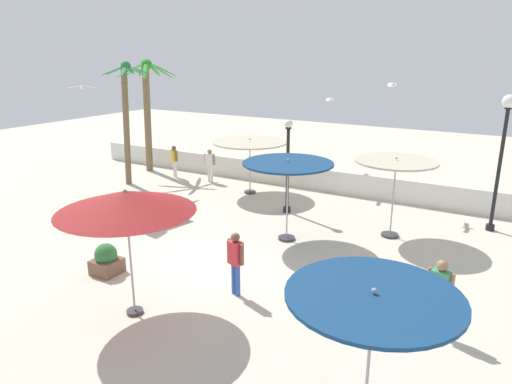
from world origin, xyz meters
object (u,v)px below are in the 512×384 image
(lamp_post_1, at_px, (503,142))
(lounge_chair_1, at_px, (82,213))
(patio_umbrella_0, at_px, (396,166))
(guest_1, at_px, (174,158))
(lounge_chair_0, at_px, (164,214))
(patio_umbrella_3, at_px, (250,144))
(seagull_0, at_px, (392,85))
(seagull_1, at_px, (82,87))
(planter, at_px, (106,260))
(patio_umbrella_1, at_px, (288,167))
(patio_umbrella_4, at_px, (126,202))
(guest_0, at_px, (236,258))
(lamp_post_0, at_px, (288,162))
(patio_umbrella_2, at_px, (373,301))
(palm_tree_0, at_px, (126,110))
(palm_tree_1, at_px, (147,102))
(guest_2, at_px, (439,290))
(seagull_2, at_px, (330,99))
(guest_3, at_px, (210,162))

(lamp_post_1, relative_size, lounge_chair_1, 2.32)
(patio_umbrella_0, bearing_deg, guest_1, 167.72)
(lounge_chair_0, bearing_deg, patio_umbrella_3, 82.60)
(seagull_0, bearing_deg, seagull_1, -151.44)
(seagull_1, bearing_deg, planter, -38.39)
(patio_umbrella_1, xyz_separation_m, seagull_1, (-8.56, -0.29, 2.12))
(patio_umbrella_1, relative_size, patio_umbrella_4, 0.93)
(lounge_chair_0, xyz_separation_m, guest_0, (4.79, -2.88, 0.58))
(lamp_post_0, bearing_deg, patio_umbrella_4, -88.89)
(patio_umbrella_2, relative_size, patio_umbrella_3, 0.84)
(palm_tree_0, height_order, guest_0, palm_tree_0)
(palm_tree_1, xyz_separation_m, planter, (6.85, -9.30, -3.03))
(patio_umbrella_3, distance_m, seagull_0, 6.00)
(palm_tree_0, relative_size, palm_tree_1, 0.99)
(lounge_chair_1, bearing_deg, patio_umbrella_1, 18.74)
(patio_umbrella_0, xyz_separation_m, guest_0, (-2.28, -5.76, -1.35))
(guest_1, distance_m, guest_2, 15.14)
(seagull_0, bearing_deg, patio_umbrella_2, -75.73)
(planter, bearing_deg, lounge_chair_1, 147.89)
(lounge_chair_1, distance_m, guest_0, 7.48)
(lounge_chair_0, xyz_separation_m, lounge_chair_1, (-2.51, -1.36, -0.00))
(lamp_post_0, height_order, seagull_1, seagull_1)
(patio_umbrella_2, height_order, seagull_2, seagull_2)
(patio_umbrella_2, relative_size, palm_tree_1, 0.48)
(lamp_post_0, relative_size, seagull_1, 3.94)
(patio_umbrella_2, height_order, patio_umbrella_3, patio_umbrella_2)
(planter, bearing_deg, patio_umbrella_4, -28.28)
(palm_tree_1, distance_m, guest_3, 4.57)
(seagull_1, bearing_deg, patio_umbrella_2, -25.05)
(palm_tree_1, xyz_separation_m, seagull_2, (8.71, 1.78, 0.42))
(seagull_1, bearing_deg, lounge_chair_0, -8.63)
(patio_umbrella_4, height_order, lamp_post_0, lamp_post_0)
(lounge_chair_1, relative_size, guest_2, 1.15)
(guest_3, height_order, seagull_0, seagull_0)
(palm_tree_1, bearing_deg, patio_umbrella_4, -49.35)
(lamp_post_1, relative_size, planter, 5.30)
(patio_umbrella_3, height_order, seagull_1, seagull_1)
(guest_1, bearing_deg, patio_umbrella_1, -27.97)
(lamp_post_0, relative_size, lamp_post_1, 0.77)
(lounge_chair_1, bearing_deg, palm_tree_0, 115.62)
(guest_3, xyz_separation_m, seagull_0, (7.78, 0.80, 3.68))
(patio_umbrella_3, bearing_deg, seagull_0, 14.97)
(seagull_2, bearing_deg, planter, -99.51)
(palm_tree_1, relative_size, guest_2, 3.23)
(patio_umbrella_1, height_order, palm_tree_1, palm_tree_1)
(palm_tree_1, distance_m, guest_0, 13.74)
(guest_0, bearing_deg, planter, -168.13)
(lamp_post_0, height_order, guest_2, lamp_post_0)
(palm_tree_1, xyz_separation_m, seagull_1, (1.42, -5.00, 1.07))
(palm_tree_0, relative_size, lamp_post_1, 1.20)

